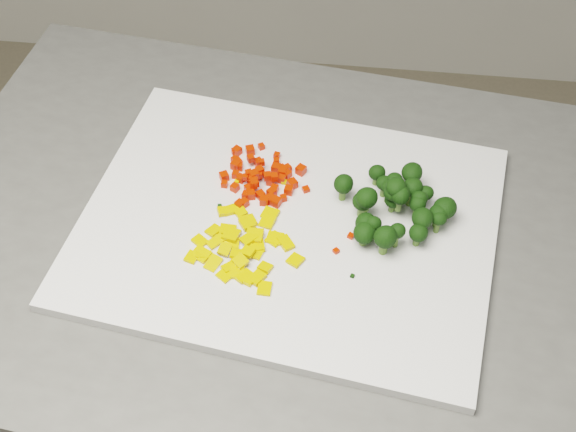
# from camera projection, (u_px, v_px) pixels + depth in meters

# --- Properties ---
(counter_block) EXTENTS (0.98, 0.75, 0.90)m
(counter_block) POSITION_uv_depth(u_px,v_px,m) (286.00, 407.00, 1.31)
(counter_block) COLOR #4E4D4B
(counter_block) RESTS_ON ground
(cutting_board) EXTENTS (0.54, 0.45, 0.01)m
(cutting_board) POSITION_uv_depth(u_px,v_px,m) (288.00, 225.00, 0.96)
(cutting_board) COLOR silver
(cutting_board) RESTS_ON counter_block
(carrot_pile) EXTENTS (0.11, 0.11, 0.03)m
(carrot_pile) POSITION_uv_depth(u_px,v_px,m) (258.00, 170.00, 0.99)
(carrot_pile) COLOR red
(carrot_pile) RESTS_ON cutting_board
(pepper_pile) EXTENTS (0.13, 0.13, 0.02)m
(pepper_pile) POSITION_uv_depth(u_px,v_px,m) (244.00, 245.00, 0.92)
(pepper_pile) COLOR #D9A50B
(pepper_pile) RESTS_ON cutting_board
(broccoli_pile) EXTENTS (0.13, 0.13, 0.06)m
(broccoli_pile) POSITION_uv_depth(u_px,v_px,m) (390.00, 200.00, 0.94)
(broccoli_pile) COLOR black
(broccoli_pile) RESTS_ON cutting_board
(carrot_cube_0) EXTENTS (0.01, 0.01, 0.01)m
(carrot_cube_0) POSITION_uv_depth(u_px,v_px,m) (277.00, 156.00, 1.03)
(carrot_cube_0) COLOR red
(carrot_cube_0) RESTS_ON carrot_pile
(carrot_cube_1) EXTENTS (0.01, 0.01, 0.01)m
(carrot_cube_1) POSITION_uv_depth(u_px,v_px,m) (236.00, 175.00, 1.00)
(carrot_cube_1) COLOR red
(carrot_cube_1) RESTS_ON carrot_pile
(carrot_cube_2) EXTENTS (0.01, 0.01, 0.01)m
(carrot_cube_2) POSITION_uv_depth(u_px,v_px,m) (252.00, 181.00, 0.99)
(carrot_cube_2) COLOR red
(carrot_cube_2) RESTS_ON carrot_pile
(carrot_cube_3) EXTENTS (0.01, 0.01, 0.01)m
(carrot_cube_3) POSITION_uv_depth(u_px,v_px,m) (237.00, 151.00, 1.03)
(carrot_cube_3) COLOR red
(carrot_cube_3) RESTS_ON carrot_pile
(carrot_cube_4) EXTENTS (0.01, 0.01, 0.01)m
(carrot_cube_4) POSITION_uv_depth(u_px,v_px,m) (252.00, 181.00, 0.99)
(carrot_cube_4) COLOR red
(carrot_cube_4) RESTS_ON carrot_pile
(carrot_cube_5) EXTENTS (0.01, 0.01, 0.01)m
(carrot_cube_5) POSITION_uv_depth(u_px,v_px,m) (267.00, 177.00, 1.00)
(carrot_cube_5) COLOR red
(carrot_cube_5) RESTS_ON carrot_pile
(carrot_cube_6) EXTENTS (0.01, 0.01, 0.01)m
(carrot_cube_6) POSITION_uv_depth(u_px,v_px,m) (235.00, 188.00, 0.99)
(carrot_cube_6) COLOR red
(carrot_cube_6) RESTS_ON carrot_pile
(carrot_cube_7) EXTENTS (0.01, 0.01, 0.01)m
(carrot_cube_7) POSITION_uv_depth(u_px,v_px,m) (235.00, 160.00, 1.02)
(carrot_cube_7) COLOR red
(carrot_cube_7) RESTS_ON carrot_pile
(carrot_cube_8) EXTENTS (0.01, 0.01, 0.01)m
(carrot_cube_8) POSITION_uv_depth(u_px,v_px,m) (283.00, 198.00, 0.98)
(carrot_cube_8) COLOR red
(carrot_cube_8) RESTS_ON carrot_pile
(carrot_cube_9) EXTENTS (0.01, 0.01, 0.01)m
(carrot_cube_9) POSITION_uv_depth(u_px,v_px,m) (251.00, 158.00, 1.01)
(carrot_cube_9) COLOR red
(carrot_cube_9) RESTS_ON carrot_pile
(carrot_cube_10) EXTENTS (0.01, 0.01, 0.01)m
(carrot_cube_10) POSITION_uv_depth(u_px,v_px,m) (261.00, 195.00, 0.98)
(carrot_cube_10) COLOR red
(carrot_cube_10) RESTS_ON carrot_pile
(carrot_cube_11) EXTENTS (0.01, 0.01, 0.01)m
(carrot_cube_11) POSITION_uv_depth(u_px,v_px,m) (258.00, 162.00, 1.02)
(carrot_cube_11) COLOR red
(carrot_cube_11) RESTS_ON carrot_pile
(carrot_cube_12) EXTENTS (0.01, 0.01, 0.01)m
(carrot_cube_12) POSITION_uv_depth(u_px,v_px,m) (250.00, 150.00, 1.03)
(carrot_cube_12) COLOR red
(carrot_cube_12) RESTS_ON carrot_pile
(carrot_cube_13) EXTENTS (0.01, 0.01, 0.01)m
(carrot_cube_13) POSITION_uv_depth(u_px,v_px,m) (249.00, 173.00, 0.99)
(carrot_cube_13) COLOR red
(carrot_cube_13) RESTS_ON carrot_pile
(carrot_cube_14) EXTENTS (0.01, 0.01, 0.01)m
(carrot_cube_14) POSITION_uv_depth(u_px,v_px,m) (282.00, 170.00, 1.01)
(carrot_cube_14) COLOR red
(carrot_cube_14) RESTS_ON carrot_pile
(carrot_cube_15) EXTENTS (0.01, 0.01, 0.01)m
(carrot_cube_15) POSITION_uv_depth(u_px,v_px,m) (276.00, 202.00, 0.97)
(carrot_cube_15) COLOR red
(carrot_cube_15) RESTS_ON carrot_pile
(carrot_cube_16) EXTENTS (0.01, 0.01, 0.01)m
(carrot_cube_16) POSITION_uv_depth(u_px,v_px,m) (282.00, 172.00, 1.00)
(carrot_cube_16) COLOR red
(carrot_cube_16) RESTS_ON carrot_pile
(carrot_cube_17) EXTENTS (0.01, 0.01, 0.01)m
(carrot_cube_17) POSITION_uv_depth(u_px,v_px,m) (244.00, 203.00, 0.97)
(carrot_cube_17) COLOR red
(carrot_cube_17) RESTS_ON carrot_pile
(carrot_cube_18) EXTENTS (0.01, 0.01, 0.01)m
(carrot_cube_18) POSITION_uv_depth(u_px,v_px,m) (252.00, 195.00, 0.98)
(carrot_cube_18) COLOR red
(carrot_cube_18) RESTS_ON carrot_pile
(carrot_cube_19) EXTENTS (0.01, 0.01, 0.01)m
(carrot_cube_19) POSITION_uv_depth(u_px,v_px,m) (249.00, 189.00, 0.99)
(carrot_cube_19) COLOR red
(carrot_cube_19) RESTS_ON carrot_pile
(carrot_cube_20) EXTENTS (0.01, 0.01, 0.01)m
(carrot_cube_20) POSITION_uv_depth(u_px,v_px,m) (224.00, 184.00, 0.99)
(carrot_cube_20) COLOR red
(carrot_cube_20) RESTS_ON carrot_pile
(carrot_cube_21) EXTENTS (0.01, 0.01, 0.01)m
(carrot_cube_21) POSITION_uv_depth(u_px,v_px,m) (258.00, 175.00, 1.00)
(carrot_cube_21) COLOR red
(carrot_cube_21) RESTS_ON carrot_pile
(carrot_cube_22) EXTENTS (0.01, 0.01, 0.01)m
(carrot_cube_22) POSITION_uv_depth(u_px,v_px,m) (276.00, 168.00, 1.01)
(carrot_cube_22) COLOR red
(carrot_cube_22) RESTS_ON carrot_pile
(carrot_cube_23) EXTENTS (0.01, 0.01, 0.01)m
(carrot_cube_23) POSITION_uv_depth(u_px,v_px,m) (261.00, 146.00, 1.04)
(carrot_cube_23) COLOR red
(carrot_cube_23) RESTS_ON carrot_pile
(carrot_cube_24) EXTENTS (0.01, 0.01, 0.01)m
(carrot_cube_24) POSITION_uv_depth(u_px,v_px,m) (236.00, 165.00, 1.01)
(carrot_cube_24) COLOR red
(carrot_cube_24) RESTS_ON carrot_pile
(carrot_cube_25) EXTENTS (0.01, 0.01, 0.01)m
(carrot_cube_25) POSITION_uv_depth(u_px,v_px,m) (272.00, 193.00, 0.98)
(carrot_cube_25) COLOR red
(carrot_cube_25) RESTS_ON carrot_pile
(carrot_cube_26) EXTENTS (0.01, 0.01, 0.01)m
(carrot_cube_26) POSITION_uv_depth(u_px,v_px,m) (282.00, 179.00, 1.00)
(carrot_cube_26) COLOR red
(carrot_cube_26) RESTS_ON carrot_pile
(carrot_cube_27) EXTENTS (0.01, 0.01, 0.01)m
(carrot_cube_27) POSITION_uv_depth(u_px,v_px,m) (245.00, 177.00, 0.99)
(carrot_cube_27) COLOR red
(carrot_cube_27) RESTS_ON carrot_pile
(carrot_cube_28) EXTENTS (0.01, 0.01, 0.01)m
(carrot_cube_28) POSITION_uv_depth(u_px,v_px,m) (246.00, 195.00, 0.98)
(carrot_cube_28) COLOR red
(carrot_cube_28) RESTS_ON carrot_pile
(carrot_cube_29) EXTENTS (0.01, 0.01, 0.01)m
(carrot_cube_29) POSITION_uv_depth(u_px,v_px,m) (270.00, 181.00, 0.99)
(carrot_cube_29) COLOR red
(carrot_cube_29) RESTS_ON carrot_pile
(carrot_cube_30) EXTENTS (0.01, 0.01, 0.01)m
(carrot_cube_30) POSITION_uv_depth(u_px,v_px,m) (254.00, 181.00, 0.98)
(carrot_cube_30) COLOR red
(carrot_cube_30) RESTS_ON carrot_pile
(carrot_cube_31) EXTENTS (0.01, 0.01, 0.01)m
(carrot_cube_31) POSITION_uv_depth(u_px,v_px,m) (235.00, 152.00, 1.03)
(carrot_cube_31) COLOR red
(carrot_cube_31) RESTS_ON carrot_pile
(carrot_cube_32) EXTENTS (0.01, 0.01, 0.01)m
(carrot_cube_32) POSITION_uv_depth(u_px,v_px,m) (276.00, 161.00, 1.02)
(carrot_cube_32) COLOR red
(carrot_cube_32) RESTS_ON carrot_pile
(carrot_cube_33) EXTENTS (0.01, 0.01, 0.01)m
(carrot_cube_33) POSITION_uv_depth(u_px,v_px,m) (274.00, 177.00, 0.99)
(carrot_cube_33) COLOR red
(carrot_cube_33) RESTS_ON carrot_pile
(carrot_cube_34) EXTENTS (0.01, 0.01, 0.01)m
(carrot_cube_34) POSITION_uv_depth(u_px,v_px,m) (274.00, 189.00, 0.99)
(carrot_cube_34) COLOR red
(carrot_cube_34) RESTS_ON carrot_pile
(carrot_cube_35) EXTENTS (0.01, 0.01, 0.01)m
(carrot_cube_35) POSITION_uv_depth(u_px,v_px,m) (289.00, 190.00, 0.98)
(carrot_cube_35) COLOR red
(carrot_cube_35) RESTS_ON carrot_pile
(carrot_cube_36) EXTENTS (0.01, 0.01, 0.01)m
(carrot_cube_36) POSITION_uv_depth(u_px,v_px,m) (273.00, 177.00, 0.99)
(carrot_cube_36) COLOR red
(carrot_cube_36) RESTS_ON carrot_pile
(carrot_cube_37) EXTENTS (0.01, 0.01, 0.01)m
(carrot_cube_37) POSITION_uv_depth(u_px,v_px,m) (254.00, 175.00, 0.99)
(carrot_cube_37) COLOR red
(carrot_cube_37) RESTS_ON carrot_pile
(carrot_cube_38) EXTENTS (0.01, 0.01, 0.01)m
(carrot_cube_38) POSITION_uv_depth(u_px,v_px,m) (301.00, 170.00, 1.01)
(carrot_cube_38) COLOR red
(carrot_cube_38) RESTS_ON carrot_pile
(carrot_cube_39) EXTENTS (0.01, 0.01, 0.01)m
(carrot_cube_39) POSITION_uv_depth(u_px,v_px,m) (237.00, 162.00, 1.02)
(carrot_cube_39) COLOR red
(carrot_cube_39) RESTS_ON carrot_pile
(carrot_cube_40) EXTENTS (0.01, 0.01, 0.01)m
(carrot_cube_40) POSITION_uv_depth(u_px,v_px,m) (271.00, 199.00, 0.98)
(carrot_cube_40) COLOR red
(carrot_cube_40) RESTS_ON carrot_pile
(carrot_cube_41) EXTENTS (0.01, 0.01, 0.01)m
(carrot_cube_41) POSITION_uv_depth(u_px,v_px,m) (255.00, 183.00, 0.98)
(carrot_cube_41) COLOR red
(carrot_cube_41) RESTS_ON carrot_pile
(carrot_cube_42) EXTENTS (0.01, 0.01, 0.01)m
(carrot_cube_42) POSITION_uv_depth(u_px,v_px,m) (260.00, 170.00, 1.00)
(carrot_cube_42) COLOR red
(carrot_cube_42) RESTS_ON carrot_pile
(carrot_cube_43) EXTENTS (0.01, 0.01, 0.01)m
(carrot_cube_43) POSITION_uv_depth(u_px,v_px,m) (292.00, 184.00, 0.99)
(carrot_cube_43) COLOR red
(carrot_cube_43) RESTS_ON carrot_pile
(carrot_cube_44) EXTENTS (0.01, 0.01, 0.01)m
(carrot_cube_44) POSITION_uv_depth(u_px,v_px,m) (287.00, 174.00, 1.00)
(carrot_cube_44) COLOR red
(carrot_cube_44) RESTS_ON carrot_pile
(carrot_cube_45) EXTENTS (0.01, 0.01, 0.01)m
(carrot_cube_45) POSITION_uv_depth(u_px,v_px,m) (251.00, 195.00, 0.98)
(carrot_cube_45) COLOR red
(carrot_cube_45) RESTS_ON carrot_pile
(carrot_cube_46) EXTENTS (0.01, 0.01, 0.01)m
(carrot_cube_46) POSITION_uv_depth(u_px,v_px,m) (239.00, 166.00, 1.01)
(carrot_cube_46) COLOR red
(carrot_cube_46) RESTS_ON carrot_pile
(carrot_cube_47) EXTENTS (0.01, 0.01, 0.01)m
(carrot_cube_47) POSITION_uv_depth(u_px,v_px,m) (240.00, 204.00, 0.97)
(carrot_cube_47) COLOR red
(carrot_cube_47) RESTS_ON carrot_pile
(carrot_cube_48) EXTENTS (0.01, 0.01, 0.01)m
(carrot_cube_48) POSITION_uv_depth(u_px,v_px,m) (254.00, 184.00, 0.98)
(carrot_cube_48) COLOR red
(carrot_cube_48) RESTS_ON carrot_pile
(carrot_cube_49) EXTENTS (0.01, 0.01, 0.01)m
(carrot_cube_49) POSITION_uv_depth(u_px,v_px,m) (259.00, 175.00, 0.99)
(carrot_cube_49) COLOR red
(carrot_cube_49) RESTS_ON carrot_pile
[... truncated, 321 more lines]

